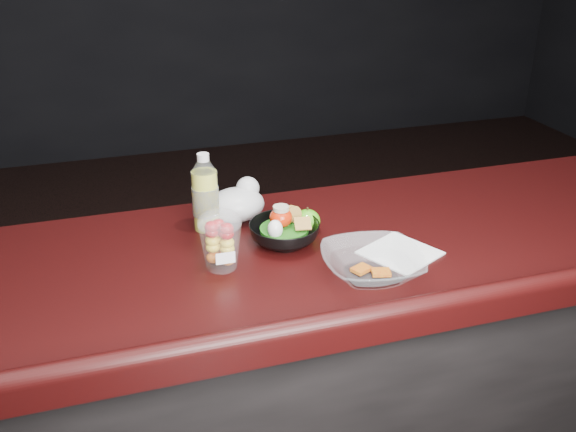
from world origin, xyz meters
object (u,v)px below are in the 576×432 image
object	(u,v)px
lemonade_bottle	(205,198)
green_apple	(307,221)
fruit_cup	(220,239)
snack_bowl	(284,232)
takeout_bowl	(372,264)

from	to	relation	value
lemonade_bottle	green_apple	xyz separation A→B (m)	(0.25, -0.10, -0.06)
fruit_cup	green_apple	size ratio (longest dim) A/B	2.08
green_apple	snack_bowl	distance (m)	0.09
lemonade_bottle	fruit_cup	size ratio (longest dim) A/B	1.43
fruit_cup	snack_bowl	world-z (taller)	fruit_cup
snack_bowl	takeout_bowl	size ratio (longest dim) A/B	0.80
fruit_cup	snack_bowl	size ratio (longest dim) A/B	0.71
fruit_cup	takeout_bowl	size ratio (longest dim) A/B	0.57
takeout_bowl	fruit_cup	bearing A→B (deg)	156.74
fruit_cup	snack_bowl	xyz separation A→B (m)	(0.18, 0.07, -0.04)
snack_bowl	takeout_bowl	xyz separation A→B (m)	(0.15, -0.21, -0.00)
lemonade_bottle	green_apple	world-z (taller)	lemonade_bottle
lemonade_bottle	green_apple	bearing A→B (deg)	-21.64
lemonade_bottle	takeout_bowl	size ratio (longest dim) A/B	0.81
green_apple	takeout_bowl	distance (m)	0.26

